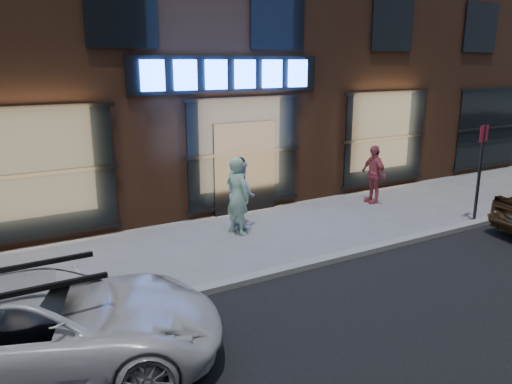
# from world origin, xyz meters

# --- Properties ---
(ground) EXTENTS (90.00, 90.00, 0.00)m
(ground) POSITION_xyz_m (0.00, 0.00, 0.00)
(ground) COLOR slate
(ground) RESTS_ON ground
(curb) EXTENTS (60.00, 0.25, 0.12)m
(curb) POSITION_xyz_m (0.00, 0.00, 0.06)
(curb) COLOR gray
(curb) RESTS_ON ground
(storefront_building) EXTENTS (30.20, 8.28, 10.30)m
(storefront_building) POSITION_xyz_m (-0.00, 7.99, 5.15)
(storefront_building) COLOR #54301E
(storefront_building) RESTS_ON ground
(man_bowtie) EXTENTS (0.61, 0.76, 1.82)m
(man_bowtie) POSITION_xyz_m (-1.00, 2.46, 0.91)
(man_bowtie) COLOR #A7DCB3
(man_bowtie) RESTS_ON ground
(man_cap) EXTENTS (0.64, 0.81, 1.65)m
(man_cap) POSITION_xyz_m (-0.68, 2.91, 0.82)
(man_cap) COLOR white
(man_cap) RESTS_ON ground
(passerby) EXTENTS (0.48, 0.99, 1.65)m
(passerby) POSITION_xyz_m (3.58, 2.88, 0.82)
(passerby) COLOR #C55158
(passerby) RESTS_ON ground
(white_suv) EXTENTS (5.09, 3.50, 1.29)m
(white_suv) POSITION_xyz_m (-5.72, -1.03, 0.65)
(white_suv) COLOR silver
(white_suv) RESTS_ON ground
(sign_post) EXTENTS (0.39, 0.11, 2.44)m
(sign_post) POSITION_xyz_m (4.56, 0.24, 1.48)
(sign_post) COLOR #262628
(sign_post) RESTS_ON ground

